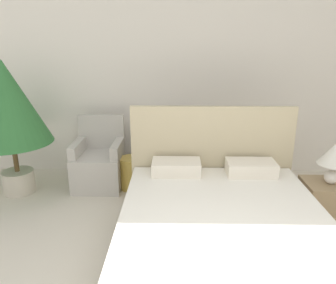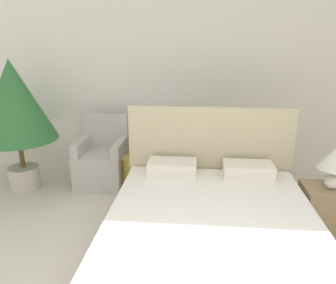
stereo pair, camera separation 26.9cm
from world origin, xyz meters
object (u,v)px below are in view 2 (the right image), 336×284
Objects in this scene: armchair_near_window_right at (167,166)px; table_lamp at (336,161)px; potted_palm at (14,104)px; armchair_near_window_left at (102,163)px; bed at (211,237)px; nightstand at (324,209)px; side_table at (134,172)px.

table_lamp is (1.72, -0.93, 0.48)m from armchair_near_window_right.
potted_palm reaches higher than armchair_near_window_right.
table_lamp is at bearing -19.38° from armchair_near_window_left.
potted_palm reaches higher than armchair_near_window_left.
bed is 4.35× the size of nightstand.
potted_palm is 3.96× the size of side_table.
nightstand is at bearing 146.63° from table_lamp.
armchair_near_window_right is 0.45m from side_table.
bed is 1.46m from table_lamp.
bed is 2.27× the size of armchair_near_window_left.
potted_palm is at bearing -173.95° from side_table.
armchair_near_window_left is at bearing 12.12° from potted_palm.
armchair_near_window_right is (0.88, -0.00, 0.00)m from armchair_near_window_left.
potted_palm is at bearing -171.13° from armchair_near_window_right.
armchair_near_window_left is 1.32m from potted_palm.
potted_palm is (-1.00, -0.21, 0.84)m from armchair_near_window_left.
bed reaches higher than table_lamp.
armchair_near_window_right is 0.55× the size of potted_palm.
armchair_near_window_right is 2.07m from potted_palm.
potted_palm is 3.49× the size of nightstand.
nightstand is (1.17, 0.71, -0.06)m from bed.
table_lamp is at bearing -21.95° from side_table.
nightstand is 1.13× the size of side_table.
side_table is (-0.97, 1.56, -0.09)m from bed.
table_lamp is at bearing -26.12° from armchair_near_window_right.
potted_palm is at bearing 149.72° from bed.
armchair_near_window_right is at bearing 151.60° from nightstand.
nightstand is (3.57, -0.70, -0.89)m from potted_palm.
side_table is at bearing -7.64° from armchair_near_window_left.
side_table is (-2.13, 0.85, -0.03)m from nightstand.
armchair_near_window_right reaches higher than table_lamp.
armchair_near_window_left is 0.45m from side_table.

